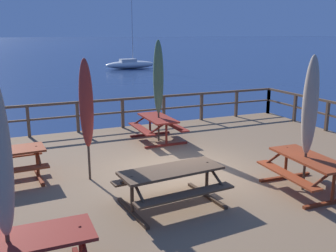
{
  "coord_description": "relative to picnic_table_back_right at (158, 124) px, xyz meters",
  "views": [
    {
      "loc": [
        -3.88,
        -8.23,
        4.22
      ],
      "look_at": [
        0.0,
        0.76,
        1.81
      ],
      "focal_mm": 41.16,
      "sensor_mm": 36.0,
      "label": 1
    }
  ],
  "objects": [
    {
      "name": "sailboat_distant",
      "position": [
        9.44,
        32.15,
        -0.85
      ],
      "size": [
        6.07,
        1.95,
        7.72
      ],
      "color": "white",
      "rests_on": "ground"
    },
    {
      "name": "picnic_table_front_right",
      "position": [
        -4.46,
        -1.86,
        -0.0
      ],
      "size": [
        1.69,
        1.48,
        0.78
      ],
      "color": "#993819",
      "rests_on": "wooden_deck"
    },
    {
      "name": "patio_umbrella_tall_front",
      "position": [
        0.01,
        -0.06,
        1.47
      ],
      "size": [
        0.32,
        0.32,
        3.18
      ],
      "color": "#4C3828",
      "rests_on": "wooden_deck"
    },
    {
      "name": "picnic_table_back_right",
      "position": [
        0.0,
        0.0,
        0.0
      ],
      "size": [
        1.41,
        1.76,
        0.78
      ],
      "color": "maroon",
      "rests_on": "wooden_deck"
    },
    {
      "name": "wooden_deck",
      "position": [
        -0.54,
        -2.85,
        -0.96
      ],
      "size": [
        13.2,
        10.11,
        0.81
      ],
      "primitive_type": "cube",
      "color": "#846647",
      "rests_on": "ground"
    },
    {
      "name": "ground_plane",
      "position": [
        -0.54,
        -2.85,
        -1.36
      ],
      "size": [
        600.0,
        600.0,
        0.0
      ],
      "primitive_type": "plane",
      "color": "navy"
    },
    {
      "name": "patio_umbrella_short_back",
      "position": [
        1.47,
        -4.97,
        1.33
      ],
      "size": [
        0.32,
        0.32,
        2.96
      ],
      "color": "#4C3828",
      "rests_on": "wooden_deck"
    },
    {
      "name": "picnic_table_front_left",
      "position": [
        -1.52,
        -4.52,
        0.01
      ],
      "size": [
        2.17,
        1.57,
        0.78
      ],
      "color": "brown",
      "rests_on": "wooden_deck"
    },
    {
      "name": "railing_waterside_far",
      "position": [
        -0.54,
        2.06,
        0.19
      ],
      "size": [
        13.0,
        0.1,
        1.09
      ],
      "color": "brown",
      "rests_on": "wooden_deck"
    },
    {
      "name": "patio_umbrella_tall_mid_right",
      "position": [
        -2.73,
        -2.48,
        1.26
      ],
      "size": [
        0.32,
        0.32,
        2.84
      ],
      "color": "#4C3828",
      "rests_on": "wooden_deck"
    },
    {
      "name": "picnic_table_mid_right",
      "position": [
        1.53,
        -5.02,
        0.0
      ],
      "size": [
        1.48,
        1.92,
        0.78
      ],
      "color": "#993819",
      "rests_on": "wooden_deck"
    }
  ]
}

